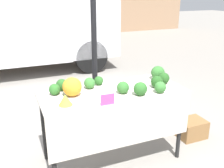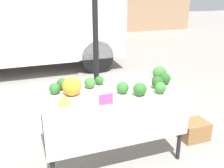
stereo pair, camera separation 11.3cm
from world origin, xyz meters
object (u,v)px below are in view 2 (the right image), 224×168
Objects in this scene: parked_truck at (10,22)px; price_sign at (106,99)px; orange_cauliflower at (72,86)px; produce_crate at (193,130)px.

price_sign is at bearing -79.87° from parked_truck.
parked_truck is 34.38× the size of price_sign.
price_sign is (0.27, -0.37, -0.05)m from orange_cauliflower.
orange_cauliflower is 0.46m from price_sign.
price_sign is at bearing -54.53° from orange_cauliflower.
parked_truck reaches higher than price_sign.
orange_cauliflower is 0.54× the size of produce_crate.
parked_truck is 5.07m from produce_crate.
price_sign reaches higher than produce_crate.
orange_cauliflower reaches higher than price_sign.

